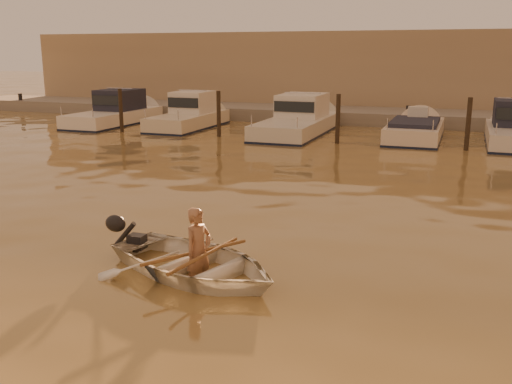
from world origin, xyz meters
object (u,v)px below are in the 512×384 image
at_px(person, 198,251).
at_px(moored_boat_1, 188,115).
at_px(dinghy, 194,263).
at_px(moored_boat_2, 298,120).
at_px(waterfront_building, 388,73).
at_px(moored_boat_0, 114,112).
at_px(moored_boat_3, 415,134).

bearing_deg(person, moored_boat_1, 45.84).
bearing_deg(dinghy, moored_boat_2, 28.96).
relative_size(person, waterfront_building, 0.03).
height_order(person, moored_boat_2, moored_boat_2).
height_order(dinghy, moored_boat_2, moored_boat_2).
relative_size(person, moored_boat_2, 0.18).
bearing_deg(moored_boat_0, waterfront_building, 41.60).
xyz_separation_m(moored_boat_0, waterfront_building, (12.39, 11.00, 1.77)).
relative_size(moored_boat_1, waterfront_building, 0.14).
relative_size(dinghy, moored_boat_1, 0.53).
distance_m(moored_boat_1, moored_boat_3, 10.82).
xyz_separation_m(moored_boat_0, moored_boat_2, (9.87, 0.00, 0.00)).
bearing_deg(person, waterfront_building, 20.03).
relative_size(moored_boat_1, moored_boat_3, 1.02).
distance_m(dinghy, moored_boat_1, 19.18).
height_order(moored_boat_0, moored_boat_2, same).
height_order(moored_boat_1, moored_boat_2, same).
distance_m(person, moored_boat_0, 21.55).
bearing_deg(person, dinghy, 90.00).
xyz_separation_m(dinghy, person, (0.09, -0.03, 0.22)).
distance_m(dinghy, person, 0.24).
bearing_deg(dinghy, moored_boat_3, 11.63).
bearing_deg(moored_boat_3, waterfront_building, 103.78).
xyz_separation_m(dinghy, moored_boat_2, (-3.12, 17.09, 0.40)).
bearing_deg(moored_boat_2, moored_boat_0, 180.00).
xyz_separation_m(moored_boat_1, waterfront_building, (8.11, 11.00, 1.77)).
bearing_deg(moored_boat_0, moored_boat_1, 0.00).
xyz_separation_m(moored_boat_3, waterfront_building, (-2.70, 11.00, 2.17)).
relative_size(moored_boat_3, waterfront_building, 0.13).
xyz_separation_m(moored_boat_2, moored_boat_3, (5.21, 0.00, -0.40)).
bearing_deg(waterfront_building, moored_boat_2, -102.88).
bearing_deg(waterfront_building, moored_boat_3, -76.22).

